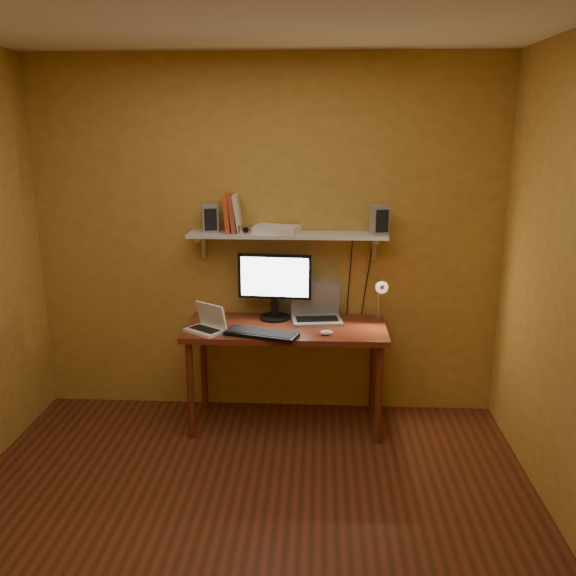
# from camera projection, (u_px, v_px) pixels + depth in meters

# --- Properties ---
(room) EXTENTS (3.44, 3.24, 2.64)m
(room) POSITION_uv_depth(u_px,v_px,m) (237.00, 301.00, 2.89)
(room) COLOR #5E2818
(room) RESTS_ON ground
(desk) EXTENTS (1.40, 0.60, 0.75)m
(desk) POSITION_uv_depth(u_px,v_px,m) (286.00, 338.00, 4.28)
(desk) COLOR maroon
(desk) RESTS_ON ground
(wall_shelf) EXTENTS (1.40, 0.25, 0.21)m
(wall_shelf) POSITION_uv_depth(u_px,v_px,m) (287.00, 235.00, 4.29)
(wall_shelf) COLOR silver
(wall_shelf) RESTS_ON room
(monitor) EXTENTS (0.53, 0.24, 0.48)m
(monitor) POSITION_uv_depth(u_px,v_px,m) (275.00, 283.00, 4.36)
(monitor) COLOR black
(monitor) RESTS_ON desk
(laptop) EXTENTS (0.38, 0.30, 0.26)m
(laptop) POSITION_uv_depth(u_px,v_px,m) (316.00, 310.00, 4.38)
(laptop) COLOR gray
(laptop) RESTS_ON desk
(netbook) EXTENTS (0.31, 0.29, 0.19)m
(netbook) POSITION_uv_depth(u_px,v_px,m) (208.00, 324.00, 4.15)
(netbook) COLOR white
(netbook) RESTS_ON desk
(keyboard) EXTENTS (0.51, 0.30, 0.03)m
(keyboard) POSITION_uv_depth(u_px,v_px,m) (262.00, 334.00, 4.06)
(keyboard) COLOR black
(keyboard) RESTS_ON desk
(mouse) EXTENTS (0.09, 0.07, 0.03)m
(mouse) POSITION_uv_depth(u_px,v_px,m) (326.00, 332.00, 4.08)
(mouse) COLOR white
(mouse) RESTS_ON desk
(desk_lamp) EXTENTS (0.09, 0.23, 0.38)m
(desk_lamp) POSITION_uv_depth(u_px,v_px,m) (380.00, 294.00, 4.29)
(desk_lamp) COLOR silver
(desk_lamp) RESTS_ON desk
(speaker_left) EXTENTS (0.13, 0.13, 0.20)m
(speaker_left) POSITION_uv_depth(u_px,v_px,m) (210.00, 218.00, 4.30)
(speaker_left) COLOR gray
(speaker_left) RESTS_ON wall_shelf
(speaker_right) EXTENTS (0.13, 0.13, 0.20)m
(speaker_right) POSITION_uv_depth(u_px,v_px,m) (379.00, 220.00, 4.22)
(speaker_right) COLOR gray
(speaker_right) RESTS_ON wall_shelf
(books) EXTENTS (0.14, 0.18, 0.27)m
(books) POSITION_uv_depth(u_px,v_px,m) (233.00, 214.00, 4.28)
(books) COLOR #C24419
(books) RESTS_ON wall_shelf
(shelf_camera) EXTENTS (0.11, 0.06, 0.06)m
(shelf_camera) POSITION_uv_depth(u_px,v_px,m) (246.00, 229.00, 4.24)
(shelf_camera) COLOR silver
(shelf_camera) RESTS_ON wall_shelf
(router) EXTENTS (0.35, 0.28, 0.05)m
(router) POSITION_uv_depth(u_px,v_px,m) (276.00, 229.00, 4.28)
(router) COLOR white
(router) RESTS_ON wall_shelf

